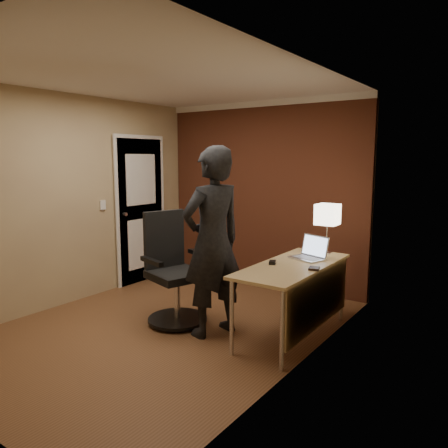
{
  "coord_description": "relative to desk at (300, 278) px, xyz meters",
  "views": [
    {
      "loc": [
        2.99,
        -3.22,
        1.75
      ],
      "look_at": [
        0.35,
        0.55,
        1.05
      ],
      "focal_mm": 35.0,
      "sensor_mm": 36.0,
      "label": 1
    }
  ],
  "objects": [
    {
      "name": "office_chair",
      "position": [
        -1.3,
        -0.37,
        -0.09
      ],
      "size": [
        0.66,
        0.73,
        1.16
      ],
      "color": "black",
      "rests_on": "ground"
    },
    {
      "name": "room",
      "position": [
        -1.53,
        1.01,
        0.77
      ],
      "size": [
        4.0,
        4.0,
        4.0
      ],
      "color": "brown",
      "rests_on": "ground"
    },
    {
      "name": "desk_lamp",
      "position": [
        0.0,
        0.64,
        0.55
      ],
      "size": [
        0.22,
        0.22,
        0.54
      ],
      "color": "silver",
      "rests_on": "desk"
    },
    {
      "name": "desk",
      "position": [
        0.0,
        0.0,
        0.0
      ],
      "size": [
        0.6,
        1.5,
        0.73
      ],
      "color": "tan",
      "rests_on": "ground"
    },
    {
      "name": "person",
      "position": [
        -0.75,
        -0.39,
        0.33
      ],
      "size": [
        0.63,
        0.78,
        1.87
      ],
      "primitive_type": "imported",
      "rotation": [
        0.0,
        0.0,
        -1.87
      ],
      "color": "black",
      "rests_on": "ground"
    },
    {
      "name": "laptop",
      "position": [
        -0.04,
        0.33,
        0.19
      ],
      "size": [
        0.39,
        0.35,
        0.23
      ],
      "color": "silver",
      "rests_on": "desk"
    },
    {
      "name": "mouse",
      "position": [
        -0.24,
        -0.1,
        0.14
      ],
      "size": [
        0.09,
        0.12,
        0.03
      ],
      "primitive_type": "cube",
      "rotation": [
        0.0,
        0.0,
        0.4
      ],
      "color": "black",
      "rests_on": "desk"
    },
    {
      "name": "wallet",
      "position": [
        0.18,
        -0.07,
        0.14
      ],
      "size": [
        0.12,
        0.13,
        0.02
      ],
      "primitive_type": "cube",
      "rotation": [
        0.0,
        0.0,
        0.26
      ],
      "color": "black",
      "rests_on": "desk"
    }
  ]
}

